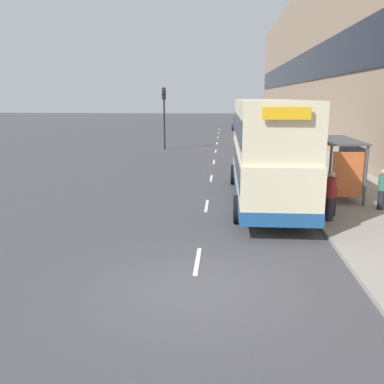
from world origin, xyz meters
TOP-DOWN VIEW (x-y plane):
  - ground_plane at (0.00, 0.00)m, footprint 220.00×220.00m
  - pavement at (6.50, 38.50)m, footprint 5.00×93.00m
  - terrace_facade at (10.49, 38.50)m, footprint 3.10×93.00m
  - lane_mark_0 at (0.00, 1.81)m, footprint 0.12×2.00m
  - lane_mark_1 at (0.00, 7.93)m, footprint 0.12×2.00m
  - lane_mark_2 at (0.00, 14.06)m, footprint 0.12×2.00m
  - lane_mark_3 at (0.00, 20.19)m, footprint 0.12×2.00m
  - lane_mark_4 at (0.00, 26.31)m, footprint 0.12×2.00m
  - lane_mark_5 at (0.00, 32.44)m, footprint 0.12×2.00m
  - lane_mark_6 at (0.00, 38.57)m, footprint 0.12×2.00m
  - lane_mark_7 at (0.00, 44.69)m, footprint 0.12×2.00m
  - lane_mark_8 at (0.00, 50.82)m, footprint 0.12×2.00m
  - bus_shelter at (5.77, 9.54)m, footprint 1.60×4.20m
  - double_decker_bus_near at (2.47, 8.92)m, footprint 2.85×10.87m
  - car_0 at (2.70, 50.37)m, footprint 1.97×4.36m
  - pedestrian_at_shelter at (5.48, 13.71)m, footprint 0.35×0.35m
  - pedestrian_1 at (6.77, 11.74)m, footprint 0.33×0.33m
  - pedestrian_2 at (6.78, 7.35)m, footprint 0.31×0.31m
  - pedestrian_3 at (7.21, 14.14)m, footprint 0.35×0.35m
  - pedestrian_4 at (4.42, 5.65)m, footprint 0.35×0.35m
  - litter_bin at (4.55, 6.35)m, footprint 0.55×0.55m
  - traffic_light_far_kerb at (-4.40, 27.08)m, footprint 0.30×0.32m

SIDE VIEW (x-z plane):
  - ground_plane at x=0.00m, z-range 0.00..0.00m
  - lane_mark_0 at x=0.00m, z-range 0.00..0.01m
  - lane_mark_1 at x=0.00m, z-range 0.00..0.01m
  - lane_mark_2 at x=0.00m, z-range 0.00..0.01m
  - lane_mark_3 at x=0.00m, z-range 0.00..0.01m
  - lane_mark_4 at x=0.00m, z-range 0.00..0.01m
  - lane_mark_5 at x=0.00m, z-range 0.00..0.01m
  - lane_mark_6 at x=0.00m, z-range 0.00..0.01m
  - lane_mark_7 at x=0.00m, z-range 0.00..0.01m
  - lane_mark_8 at x=0.00m, z-range 0.00..0.01m
  - pavement at x=6.50m, z-range 0.00..0.14m
  - litter_bin at x=4.55m, z-range 0.14..1.19m
  - car_0 at x=2.70m, z-range -0.01..1.74m
  - pedestrian_2 at x=6.78m, z-range 0.16..1.74m
  - pedestrian_1 at x=6.77m, z-range 0.16..1.80m
  - pedestrian_3 at x=7.21m, z-range 0.16..1.90m
  - pedestrian_4 at x=4.42m, z-range 0.16..1.92m
  - pedestrian_at_shelter at x=5.48m, z-range 0.16..1.94m
  - bus_shelter at x=5.77m, z-range 0.64..3.12m
  - double_decker_bus_near at x=2.47m, z-range 0.13..4.43m
  - traffic_light_far_kerb at x=-4.40m, z-range 0.89..6.11m
  - terrace_facade at x=10.49m, z-range -0.01..16.62m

